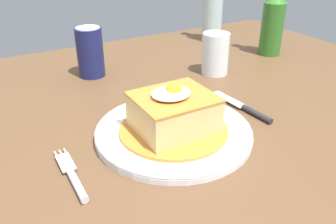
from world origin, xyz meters
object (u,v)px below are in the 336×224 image
Objects in this scene: knife at (248,110)px; beer_bottle_clear at (213,10)px; beer_bottle_green at (273,20)px; soda_can at (90,52)px; drinking_glass at (215,56)px; main_plate at (173,131)px; fork at (73,177)px.

beer_bottle_clear reaches higher than knife.
beer_bottle_green reaches higher than knife.
drinking_glass is (0.28, -0.14, -0.02)m from soda_can.
beer_bottle_green reaches higher than main_plate.
beer_bottle_green and beer_bottle_clear have the same top height.
soda_can is at bearing 153.09° from drinking_glass.
beer_bottle_clear is at bearing 38.87° from fork.
beer_bottle_clear is 2.53× the size of drinking_glass.
drinking_glass is at bearing 71.58° from knife.
main_plate is at bearing 10.24° from fork.
main_plate is 1.07× the size of beer_bottle_clear.
fork is at bearing -169.76° from main_plate.
knife is 0.52m from beer_bottle_clear.
knife is 0.41m from beer_bottle_green.
beer_bottle_green is 0.24m from drinking_glass.
beer_bottle_green is 0.21m from beer_bottle_clear.
fork is at bearing -150.76° from drinking_glass.
soda_can is 0.53m from beer_bottle_green.
main_plate is 2.30× the size of soda_can.
main_plate is 0.18m from knife.
knife is at bearing 0.93° from main_plate.
beer_bottle_green is at bearing 40.03° from knife.
knife is (0.38, 0.04, 0.00)m from fork.
drinking_glass reaches higher than knife.
fork is 0.80m from beer_bottle_clear.
knife is at bearing -117.56° from beer_bottle_clear.
main_plate is 2.71× the size of drinking_glass.
soda_can reaches higher than drinking_glass.
beer_bottle_clear is at bearing 62.44° from knife.
main_plate is at bearing -85.25° from soda_can.
beer_bottle_clear reaches higher than main_plate.
fork is 0.53× the size of beer_bottle_clear.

